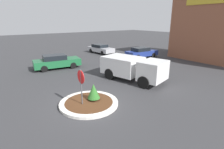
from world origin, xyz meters
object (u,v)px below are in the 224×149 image
Objects in this scene: parked_sedan_blue at (141,52)px; utility_truck at (132,67)px; parked_sedan_silver at (101,49)px; stop_sign at (81,81)px; parked_sedan_green at (57,62)px.

utility_truck is at bearing -136.10° from parked_sedan_blue.
stop_sign is at bearing -42.94° from parked_sedan_silver.
parked_sedan_blue is (-7.81, 12.85, -0.84)m from stop_sign.
parked_sedan_silver is at bearing 143.53° from stop_sign.
parked_sedan_blue is (-6.04, 7.28, -0.40)m from utility_truck.
utility_truck is 13.04m from parked_sedan_silver.
parked_sedan_silver is at bearing 144.80° from utility_truck.
parked_sedan_blue is 6.63m from parked_sedan_silver.
stop_sign is 0.48× the size of parked_sedan_silver.
parked_sedan_green is 1.05× the size of parked_sedan_silver.
stop_sign is 5.86m from utility_truck.
parked_sedan_blue is at bearing 1.59° from parked_sedan_green.
parked_sedan_silver is (-4.76, 8.49, -0.06)m from parked_sedan_green.
utility_truck is 1.17× the size of parked_sedan_green.
utility_truck is 8.30m from parked_sedan_green.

